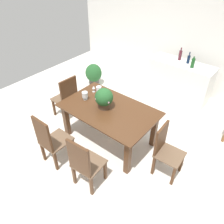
% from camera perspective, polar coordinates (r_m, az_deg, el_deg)
% --- Properties ---
extents(ground_plane, '(7.04, 7.04, 0.00)m').
position_cam_1_polar(ground_plane, '(4.61, 1.28, -5.30)').
color(ground_plane, silver).
extents(back_wall, '(6.40, 0.10, 2.60)m').
position_cam_1_polar(back_wall, '(5.96, 17.97, 17.88)').
color(back_wall, white).
rests_on(back_wall, ground).
extents(dining_table, '(1.74, 1.08, 0.76)m').
position_cam_1_polar(dining_table, '(4.06, -0.80, -0.70)').
color(dining_table, '#4C2D19').
rests_on(dining_table, ground).
extents(chair_head_end, '(0.46, 0.48, 1.00)m').
position_cam_1_polar(chair_head_end, '(4.81, -11.67, 4.06)').
color(chair_head_end, '#4C2D19').
rests_on(chair_head_end, ground).
extents(chair_near_right, '(0.46, 0.46, 1.01)m').
position_cam_1_polar(chair_near_right, '(3.37, -7.31, -13.05)').
color(chair_near_right, '#4C2D19').
rests_on(chair_near_right, ground).
extents(chair_foot_end, '(0.45, 0.43, 0.95)m').
position_cam_1_polar(chair_foot_end, '(3.68, 13.69, -9.30)').
color(chair_foot_end, '#4C2D19').
rests_on(chair_foot_end, ground).
extents(chair_near_left, '(0.42, 0.48, 1.03)m').
position_cam_1_polar(chair_near_left, '(3.82, -15.87, -6.91)').
color(chair_near_left, '#4C2D19').
rests_on(chair_near_left, ground).
extents(flower_centerpiece, '(0.33, 0.33, 0.39)m').
position_cam_1_polar(flower_centerpiece, '(3.88, -2.09, 3.63)').
color(flower_centerpiece, '#4C3828').
rests_on(flower_centerpiece, dining_table).
extents(crystal_vase_left, '(0.11, 0.11, 0.16)m').
position_cam_1_polar(crystal_vase_left, '(4.19, -7.08, 4.45)').
color(crystal_vase_left, silver).
rests_on(crystal_vase_left, dining_table).
extents(crystal_vase_center_near, '(0.10, 0.10, 0.19)m').
position_cam_1_polar(crystal_vase_center_near, '(4.29, -3.43, 5.68)').
color(crystal_vase_center_near, silver).
rests_on(crystal_vase_center_near, dining_table).
extents(wine_glass, '(0.06, 0.06, 0.13)m').
position_cam_1_polar(wine_glass, '(4.42, -4.77, 6.41)').
color(wine_glass, silver).
rests_on(wine_glass, dining_table).
extents(kitchen_counter, '(1.51, 0.54, 0.94)m').
position_cam_1_polar(kitchen_counter, '(5.69, 17.09, 7.84)').
color(kitchen_counter, silver).
rests_on(kitchen_counter, ground).
extents(wine_bottle_clear, '(0.08, 0.08, 0.26)m').
position_cam_1_polar(wine_bottle_clear, '(5.28, 20.35, 11.91)').
color(wine_bottle_clear, '#194C1E').
rests_on(wine_bottle_clear, kitchen_counter).
extents(wine_bottle_tall, '(0.07, 0.07, 0.30)m').
position_cam_1_polar(wine_bottle_tall, '(5.58, 17.36, 14.01)').
color(wine_bottle_tall, '#511E28').
rests_on(wine_bottle_tall, kitchen_counter).
extents(wine_bottle_amber, '(0.07, 0.07, 0.27)m').
position_cam_1_polar(wine_bottle_amber, '(5.47, 19.34, 12.90)').
color(wine_bottle_amber, '#0F1E38').
rests_on(wine_bottle_amber, kitchen_counter).
extents(potted_plant_floor, '(0.45, 0.45, 0.59)m').
position_cam_1_polar(potted_plant_floor, '(6.12, -4.81, 9.91)').
color(potted_plant_floor, '#423D38').
rests_on(potted_plant_floor, ground).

